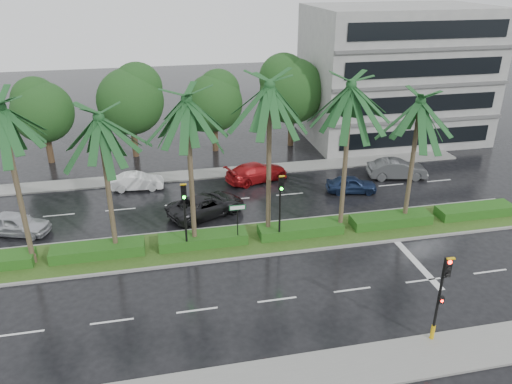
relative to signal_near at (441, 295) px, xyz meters
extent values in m
plane|color=black|center=(-6.00, 9.39, -2.50)|extent=(120.00, 120.00, 0.00)
cube|color=gray|center=(-6.00, -0.81, -2.44)|extent=(40.00, 2.40, 0.12)
cube|color=gray|center=(-6.00, 21.39, -2.44)|extent=(40.00, 2.00, 0.12)
cube|color=gray|center=(-6.00, 10.39, -2.43)|extent=(36.00, 4.00, 0.14)
cube|color=#274416|center=(-6.00, 10.39, -2.36)|extent=(35.60, 3.70, 0.02)
cube|color=#154513|center=(-15.00, 10.39, -2.05)|extent=(5.20, 1.40, 0.60)
cube|color=#154513|center=(-9.00, 10.39, -2.05)|extent=(5.20, 1.40, 0.60)
cube|color=#154513|center=(-3.00, 10.39, -2.05)|extent=(5.20, 1.40, 0.60)
cube|color=#154513|center=(3.00, 10.39, -2.05)|extent=(5.20, 1.40, 0.60)
cube|color=#154513|center=(9.00, 10.39, -2.05)|extent=(5.20, 1.40, 0.60)
cube|color=silver|center=(-18.00, 4.39, -2.50)|extent=(2.00, 0.12, 0.01)
cube|color=silver|center=(-18.00, 16.39, -2.50)|extent=(2.00, 0.12, 0.01)
cube|color=silver|center=(-14.00, 4.39, -2.50)|extent=(2.00, 0.12, 0.01)
cube|color=silver|center=(-14.00, 16.39, -2.50)|extent=(2.00, 0.12, 0.01)
cube|color=silver|center=(-10.00, 4.39, -2.50)|extent=(2.00, 0.12, 0.01)
cube|color=silver|center=(-10.00, 16.39, -2.50)|extent=(2.00, 0.12, 0.01)
cube|color=silver|center=(-6.00, 4.39, -2.50)|extent=(2.00, 0.12, 0.01)
cube|color=silver|center=(-6.00, 16.39, -2.50)|extent=(2.00, 0.12, 0.01)
cube|color=silver|center=(-2.00, 4.39, -2.50)|extent=(2.00, 0.12, 0.01)
cube|color=silver|center=(-2.00, 16.39, -2.50)|extent=(2.00, 0.12, 0.01)
cube|color=silver|center=(2.00, 4.39, -2.50)|extent=(2.00, 0.12, 0.01)
cube|color=silver|center=(2.00, 16.39, -2.50)|extent=(2.00, 0.12, 0.01)
cube|color=silver|center=(6.00, 4.39, -2.50)|extent=(2.00, 0.12, 0.01)
cube|color=silver|center=(6.00, 16.39, -2.50)|extent=(2.00, 0.12, 0.01)
cube|color=silver|center=(10.00, 16.39, -2.50)|extent=(2.00, 0.12, 0.01)
cube|color=silver|center=(2.50, 6.39, -2.50)|extent=(0.40, 6.00, 0.01)
cylinder|color=#493B2A|center=(-18.50, 10.39, 2.06)|extent=(0.28, 0.28, 8.83)
cylinder|color=#493B2A|center=(-18.50, 10.39, -2.13)|extent=(0.40, 0.40, 0.44)
cylinder|color=#493B2A|center=(-14.00, 10.49, 1.66)|extent=(0.28, 0.28, 8.03)
cylinder|color=#493B2A|center=(-14.00, 10.49, -2.13)|extent=(0.40, 0.40, 0.44)
cylinder|color=#493B2A|center=(-9.50, 10.29, 2.04)|extent=(0.28, 0.28, 8.79)
cylinder|color=#493B2A|center=(-9.50, 10.29, -2.13)|extent=(0.40, 0.40, 0.44)
cylinder|color=#493B2A|center=(-5.00, 10.59, 2.27)|extent=(0.28, 0.28, 9.25)
cylinder|color=#493B2A|center=(-5.00, 10.59, -2.13)|extent=(0.40, 0.40, 0.44)
cylinder|color=#493B2A|center=(-0.50, 10.19, 2.21)|extent=(0.28, 0.28, 9.14)
cylinder|color=#493B2A|center=(-0.50, 10.19, -2.13)|extent=(0.40, 0.40, 0.44)
cylinder|color=#493B2A|center=(4.00, 10.49, 1.61)|extent=(0.28, 0.28, 7.93)
cylinder|color=#493B2A|center=(4.00, 10.49, -2.13)|extent=(0.40, 0.40, 0.44)
cylinder|color=black|center=(0.00, 0.09, -0.68)|extent=(0.12, 0.12, 3.40)
cube|color=black|center=(0.00, -0.09, 1.47)|extent=(0.30, 0.18, 0.90)
cube|color=gold|center=(0.00, -0.21, 1.95)|extent=(0.34, 0.12, 0.06)
cylinder|color=#FF0C05|center=(0.00, -0.19, 1.77)|extent=(0.18, 0.04, 0.18)
cylinder|color=black|center=(0.00, -0.19, 1.47)|extent=(0.18, 0.04, 0.18)
cylinder|color=black|center=(0.00, -0.19, 1.17)|extent=(0.18, 0.04, 0.18)
cylinder|color=gold|center=(0.00, 0.09, -2.03)|extent=(0.18, 0.18, 0.70)
cube|color=black|center=(0.00, -0.07, -0.18)|extent=(0.22, 0.16, 0.32)
cylinder|color=#FF0C05|center=(0.00, -0.16, -0.18)|extent=(0.12, 0.03, 0.12)
cylinder|color=black|center=(-10.00, 9.79, -0.65)|extent=(0.12, 0.12, 3.40)
cube|color=black|center=(-10.00, 9.61, 1.50)|extent=(0.30, 0.18, 0.90)
cube|color=gold|center=(-10.00, 9.49, 1.98)|extent=(0.34, 0.12, 0.06)
cylinder|color=black|center=(-10.00, 9.51, 1.80)|extent=(0.18, 0.04, 0.18)
cylinder|color=black|center=(-10.00, 9.51, 1.50)|extent=(0.18, 0.04, 0.18)
cylinder|color=#0CE519|center=(-10.00, 9.51, 1.20)|extent=(0.18, 0.04, 0.18)
cylinder|color=black|center=(-4.50, 9.79, -0.65)|extent=(0.12, 0.12, 3.40)
cube|color=black|center=(-4.50, 9.61, 1.50)|extent=(0.30, 0.18, 0.90)
cube|color=gold|center=(-4.50, 9.49, 1.98)|extent=(0.34, 0.12, 0.06)
cylinder|color=black|center=(-4.50, 9.51, 1.80)|extent=(0.18, 0.04, 0.18)
cylinder|color=black|center=(-4.50, 9.51, 1.50)|extent=(0.18, 0.04, 0.18)
cylinder|color=#0CE519|center=(-4.50, 9.51, 1.20)|extent=(0.18, 0.04, 0.18)
cylinder|color=black|center=(-7.00, 9.89, -1.05)|extent=(0.06, 0.06, 2.60)
cube|color=#0C5926|center=(-7.00, 9.86, 0.10)|extent=(0.95, 0.04, 0.30)
cube|color=white|center=(-7.00, 9.84, 0.10)|extent=(0.85, 0.01, 0.22)
cylinder|color=#3E311C|center=(-20.00, 26.89, -1.30)|extent=(0.52, 0.52, 2.41)
sphere|color=#163915|center=(-20.00, 26.89, 1.84)|extent=(4.97, 4.97, 4.97)
sphere|color=#163915|center=(-20.00, 27.19, 2.81)|extent=(3.72, 3.72, 3.72)
cylinder|color=#3E311C|center=(-13.00, 26.89, -1.15)|extent=(0.52, 0.52, 2.70)
sphere|color=#163915|center=(-13.00, 26.89, 2.36)|extent=(5.55, 5.55, 5.55)
sphere|color=#163915|center=(-13.00, 27.19, 3.43)|extent=(4.16, 4.16, 4.16)
cylinder|color=#3E311C|center=(-6.00, 26.89, -1.29)|extent=(0.52, 0.52, 2.42)
sphere|color=#163915|center=(-6.00, 26.89, 1.85)|extent=(4.98, 4.98, 4.98)
sphere|color=#163915|center=(-6.00, 27.19, 2.82)|extent=(3.73, 3.73, 3.73)
cylinder|color=#3E311C|center=(1.00, 26.89, -1.10)|extent=(0.52, 0.52, 2.81)
sphere|color=#163915|center=(1.00, 26.89, 2.55)|extent=(5.78, 5.78, 5.78)
sphere|color=#163915|center=(1.00, 27.19, 3.67)|extent=(4.33, 4.33, 4.33)
cylinder|color=#3E311C|center=(8.00, 26.89, -1.31)|extent=(0.52, 0.52, 2.40)
sphere|color=#163915|center=(8.00, 26.89, 1.81)|extent=(4.93, 4.93, 4.93)
sphere|color=#163915|center=(8.00, 27.19, 2.77)|extent=(3.70, 3.70, 3.70)
cube|color=gray|center=(11.00, 27.39, 3.50)|extent=(16.00, 10.00, 12.00)
imported|color=silver|center=(-20.14, 14.27, -1.80)|extent=(2.91, 4.47, 1.42)
imported|color=white|center=(-12.82, 19.66, -1.88)|extent=(1.61, 3.87, 1.25)
imported|color=black|center=(-8.32, 14.40, -1.77)|extent=(4.36, 5.78, 1.46)
imported|color=#A71215|center=(-3.82, 19.35, -1.79)|extent=(3.45, 5.32, 1.43)
imported|color=#182648|center=(2.50, 15.81, -1.88)|extent=(2.16, 3.88, 1.25)
imported|color=#4D4E51|center=(7.00, 17.60, -1.76)|extent=(2.39, 4.74, 1.49)
camera|label=1|loc=(-11.30, -15.36, 12.77)|focal=35.00mm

